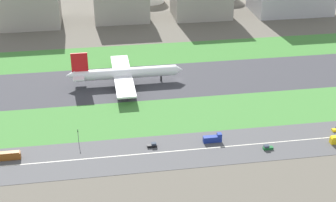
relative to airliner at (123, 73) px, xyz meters
name	(u,v)px	position (x,y,z in m)	size (l,w,h in m)	color
ground_plane	(178,80)	(31.16, 0.00, -6.23)	(800.00, 800.00, 0.00)	#5B564C
runway	(178,80)	(31.16, 0.00, -6.18)	(280.00, 46.00, 0.10)	#38383D
grass_median_north	(167,53)	(31.16, 41.00, -6.18)	(280.00, 36.00, 0.10)	#3D7A33
grass_median_south	(193,114)	(31.16, -41.00, -6.18)	(280.00, 36.00, 0.10)	#427F38
highway	(207,148)	(31.16, -73.00, -6.18)	(280.00, 28.00, 0.10)	#4C4C4F
highway_centerline	(207,148)	(31.16, -73.00, -6.13)	(266.00, 0.50, 0.01)	silver
airliner	(123,73)	(0.00, 0.00, 0.00)	(65.00, 56.00, 19.70)	white
car_1	(268,148)	(57.19, -78.00, -5.31)	(4.40, 1.80, 2.00)	#19662D
bus_1	(7,156)	(-55.32, -68.00, -4.41)	(11.60, 2.50, 3.50)	brown
truck_0	(213,139)	(34.82, -68.00, -4.56)	(8.40, 2.50, 4.00)	navy
car_2	(152,145)	(7.31, -68.00, -5.31)	(4.40, 1.80, 2.00)	black
traffic_light	(78,135)	(-25.01, -60.01, -1.94)	(0.36, 0.50, 7.20)	#4C4C51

